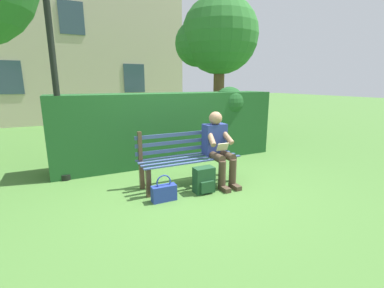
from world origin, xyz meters
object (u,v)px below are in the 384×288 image
(park_bench, at_px, (187,157))
(handbag, at_px, (164,192))
(person_seated, at_px, (218,146))
(tree, at_px, (216,38))
(lamp_post, at_px, (52,49))
(backpack, at_px, (204,180))

(park_bench, relative_size, handbag, 4.26)
(person_seated, height_order, tree, tree)
(park_bench, distance_m, person_seated, 0.54)
(person_seated, relative_size, lamp_post, 0.36)
(handbag, bearing_deg, person_seated, -164.31)
(person_seated, xyz_separation_m, handbag, (1.08, 0.30, -0.51))
(tree, relative_size, backpack, 10.20)
(tree, bearing_deg, park_bench, 52.91)
(tree, height_order, handbag, tree)
(park_bench, bearing_deg, tree, -127.09)
(park_bench, relative_size, backpack, 4.16)
(handbag, xyz_separation_m, lamp_post, (1.25, -1.56, 2.05))
(park_bench, bearing_deg, lamp_post, -30.35)
(backpack, bearing_deg, park_bench, -81.96)
(person_seated, bearing_deg, backpack, 34.09)
(lamp_post, bearing_deg, handbag, 128.58)
(person_seated, xyz_separation_m, lamp_post, (2.32, -1.26, 1.54))
(person_seated, distance_m, tree, 4.48)
(park_bench, height_order, person_seated, person_seated)
(tree, relative_size, handbag, 10.43)
(person_seated, bearing_deg, handbag, 15.69)
(park_bench, xyz_separation_m, handbag, (0.60, 0.48, -0.33))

